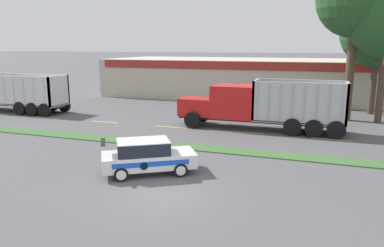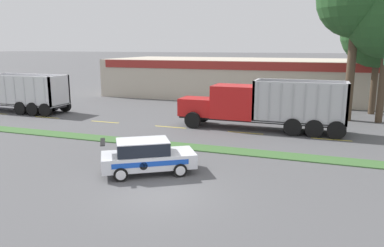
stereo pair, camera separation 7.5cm
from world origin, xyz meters
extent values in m
plane|color=#515154|center=(0.00, 0.00, 0.00)|extent=(600.00, 600.00, 0.00)
cube|color=#3D6633|center=(0.00, 6.81, 0.03)|extent=(120.00, 1.30, 0.06)
cube|color=yellow|center=(-15.19, 11.46, 0.00)|extent=(2.40, 0.14, 0.01)
cube|color=yellow|center=(-9.79, 11.46, 0.00)|extent=(2.40, 0.14, 0.01)
cube|color=yellow|center=(-4.39, 11.46, 0.00)|extent=(2.40, 0.14, 0.01)
cube|color=yellow|center=(1.01, 11.46, 0.00)|extent=(2.40, 0.14, 0.01)
cube|color=yellow|center=(6.41, 11.46, 0.00)|extent=(2.40, 0.14, 0.01)
cube|color=black|center=(-20.88, 12.95, 0.64)|extent=(11.90, 1.39, 0.18)
cube|color=silver|center=(-18.52, 12.95, 0.79)|extent=(7.16, 2.53, 0.12)
cube|color=silver|center=(-15.02, 12.95, 2.02)|extent=(0.16, 2.53, 2.46)
cube|color=silver|center=(-18.52, 11.76, 2.02)|extent=(7.16, 0.16, 2.46)
cube|color=silver|center=(-18.52, 14.13, 2.02)|extent=(7.16, 0.16, 2.46)
cube|color=#BCBCC1|center=(-19.54, 11.66, 2.02)|extent=(0.10, 0.04, 2.33)
cube|color=#BCBCC1|center=(-18.52, 11.66, 2.02)|extent=(0.10, 0.04, 2.33)
cube|color=#BCBCC1|center=(-17.49, 11.66, 2.02)|extent=(0.10, 0.04, 2.33)
cube|color=#BCBCC1|center=(-16.47, 11.66, 2.02)|extent=(0.10, 0.04, 2.33)
cube|color=#BCBCC1|center=(-15.45, 11.66, 2.02)|extent=(0.10, 0.04, 2.33)
cylinder|color=black|center=(-15.54, 11.70, 0.55)|extent=(1.10, 0.30, 1.10)
cylinder|color=black|center=(-15.54, 14.19, 0.55)|extent=(1.10, 0.30, 1.10)
cylinder|color=black|center=(-16.81, 11.70, 0.55)|extent=(1.10, 0.30, 1.10)
cylinder|color=black|center=(-16.81, 14.19, 0.55)|extent=(1.10, 0.30, 1.10)
cylinder|color=black|center=(-18.09, 11.70, 0.55)|extent=(1.10, 0.30, 1.10)
cylinder|color=black|center=(-18.09, 14.19, 0.55)|extent=(1.10, 0.30, 1.10)
cube|color=black|center=(1.63, 12.80, 0.66)|extent=(11.27, 1.28, 0.18)
cube|color=red|center=(-2.77, 12.80, 1.37)|extent=(2.45, 1.91, 1.24)
cube|color=#B7B7BC|center=(-4.03, 12.80, 1.37)|extent=(0.06, 1.63, 1.05)
cube|color=red|center=(-0.09, 12.80, 1.87)|extent=(2.91, 2.33, 2.25)
cube|color=black|center=(-1.57, 12.80, 2.27)|extent=(0.04, 1.98, 1.01)
cylinder|color=silver|center=(1.46, 12.04, 2.62)|extent=(0.14, 0.14, 1.49)
cube|color=#B7B7BC|center=(4.32, 12.80, 0.81)|extent=(5.90, 2.33, 0.12)
cube|color=#B7B7BC|center=(1.44, 12.80, 2.13)|extent=(0.16, 2.33, 2.63)
cube|color=#B7B7BC|center=(7.19, 12.80, 2.13)|extent=(0.16, 2.33, 2.63)
cube|color=#B7B7BC|center=(4.32, 11.72, 2.13)|extent=(5.90, 0.16, 2.63)
cube|color=#B7B7BC|center=(4.32, 13.88, 2.13)|extent=(5.90, 0.16, 2.63)
cube|color=#A3A3A8|center=(1.73, 11.62, 2.13)|extent=(0.10, 0.04, 2.50)
cube|color=#A3A3A8|center=(2.47, 11.62, 2.13)|extent=(0.10, 0.04, 2.50)
cube|color=#A3A3A8|center=(3.21, 11.62, 2.13)|extent=(0.10, 0.04, 2.50)
cube|color=#A3A3A8|center=(3.95, 11.62, 2.13)|extent=(0.10, 0.04, 2.50)
cube|color=#A3A3A8|center=(4.69, 11.62, 2.13)|extent=(0.10, 0.04, 2.50)
cube|color=#A3A3A8|center=(5.42, 11.62, 2.13)|extent=(0.10, 0.04, 2.50)
cube|color=#A3A3A8|center=(6.16, 11.62, 2.13)|extent=(0.10, 0.04, 2.50)
cube|color=#A3A3A8|center=(6.90, 11.62, 2.13)|extent=(0.10, 0.04, 2.50)
cylinder|color=black|center=(-2.77, 11.66, 0.57)|extent=(1.14, 0.30, 1.14)
cylinder|color=black|center=(-2.77, 13.94, 0.57)|extent=(1.14, 0.30, 1.14)
cylinder|color=black|center=(6.67, 11.66, 0.57)|extent=(1.14, 0.30, 1.14)
cylinder|color=black|center=(6.67, 13.94, 0.57)|extent=(1.14, 0.30, 1.14)
cylinder|color=black|center=(5.35, 11.66, 0.57)|extent=(1.14, 0.30, 1.14)
cylinder|color=black|center=(5.35, 13.94, 0.57)|extent=(1.14, 0.30, 1.14)
cylinder|color=black|center=(4.03, 11.66, 0.57)|extent=(1.14, 0.30, 1.14)
cylinder|color=black|center=(4.03, 13.94, 0.57)|extent=(1.14, 0.30, 1.14)
cube|color=silver|center=(-1.50, 2.08, 0.62)|extent=(4.43, 3.69, 0.64)
cube|color=black|center=(-1.71, 1.95, 1.23)|extent=(2.74, 2.50, 0.57)
cube|color=silver|center=(-1.71, 1.95, 1.53)|extent=(2.74, 2.50, 0.04)
cube|color=black|center=(-3.17, 1.01, 1.57)|extent=(0.91, 1.26, 0.03)
cube|color=blue|center=(-1.03, 1.35, 0.69)|extent=(2.81, 1.80, 0.22)
cylinder|color=black|center=(-1.29, 1.18, 0.62)|extent=(0.30, 0.20, 0.35)
cylinder|color=black|center=(0.03, 2.09, 0.31)|extent=(0.62, 0.50, 0.61)
cylinder|color=silver|center=(0.09, 2.00, 0.31)|extent=(0.37, 0.24, 0.43)
cylinder|color=black|center=(-0.85, 3.46, 0.31)|extent=(0.62, 0.50, 0.61)
cylinder|color=silver|center=(-0.90, 3.55, 0.31)|extent=(0.37, 0.24, 0.43)
cylinder|color=black|center=(-2.14, 0.70, 0.31)|extent=(0.62, 0.50, 0.61)
cylinder|color=silver|center=(-2.09, 0.61, 0.31)|extent=(0.37, 0.24, 0.43)
cylinder|color=black|center=(-3.02, 2.07, 0.31)|extent=(0.62, 0.50, 0.61)
cylinder|color=silver|center=(-3.08, 2.16, 0.31)|extent=(0.37, 0.24, 0.43)
cube|color=#BCB29E|center=(-2.39, 29.92, 2.10)|extent=(31.59, 12.00, 4.20)
cube|color=maroon|center=(-2.39, 23.87, 3.75)|extent=(30.01, 0.10, 0.80)
cylinder|color=#473828|center=(9.65, 22.06, 2.61)|extent=(0.52, 0.52, 5.23)
sphere|color=#234C23|center=(9.65, 22.06, 6.88)|extent=(6.01, 6.01, 6.01)
sphere|color=#234C23|center=(9.65, 22.06, 9.29)|extent=(4.21, 4.21, 4.21)
cylinder|color=#473828|center=(9.79, 18.30, 3.03)|extent=(0.50, 0.50, 6.07)
cylinder|color=#473828|center=(7.56, 18.37, 3.76)|extent=(0.63, 0.63, 7.52)
camera|label=1|loc=(5.74, -12.58, 5.69)|focal=35.00mm
camera|label=2|loc=(5.82, -12.55, 5.69)|focal=35.00mm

